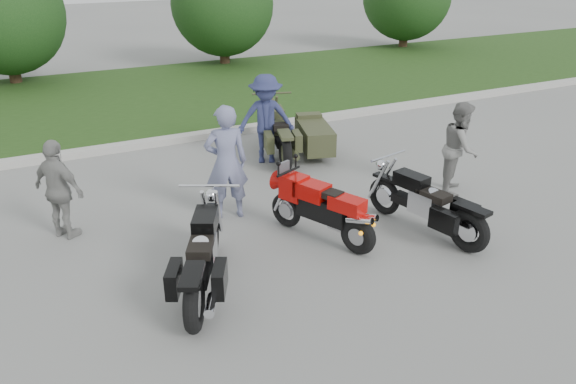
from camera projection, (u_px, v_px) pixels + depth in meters
name	position (u px, v px, depth m)	size (l,w,h in m)	color
ground	(293.00, 267.00, 7.92)	(80.00, 80.00, 0.00)	gray
curb	(175.00, 139.00, 12.81)	(60.00, 0.30, 0.15)	#B3B0A8
grass_strip	(135.00, 98.00, 16.21)	(60.00, 8.00, 0.14)	#2F531C
tree_mid_left	(3.00, 15.00, 16.87)	(3.60, 3.60, 4.00)	#3F2B1C
tree_mid_right	(222.00, 4.00, 19.70)	(3.60, 3.60, 4.00)	#3F2B1C
sportbike_red	(323.00, 208.00, 8.43)	(0.94, 1.83, 0.92)	black
cruiser_left	(203.00, 260.00, 7.17)	(1.21, 2.25, 0.94)	black
cruiser_right	(430.00, 207.00, 8.66)	(0.74, 2.27, 0.88)	black
cruiser_sidecar	(300.00, 136.00, 11.83)	(1.64, 2.46, 0.97)	black
person_stripe	(226.00, 163.00, 9.01)	(0.70, 0.46, 1.91)	slate
person_grey	(460.00, 148.00, 10.05)	(0.81, 0.63, 1.66)	gray
person_denim	(266.00, 119.00, 11.37)	(1.18, 0.68, 1.82)	navy
person_back	(59.00, 190.00, 8.44)	(0.92, 0.38, 1.57)	gray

